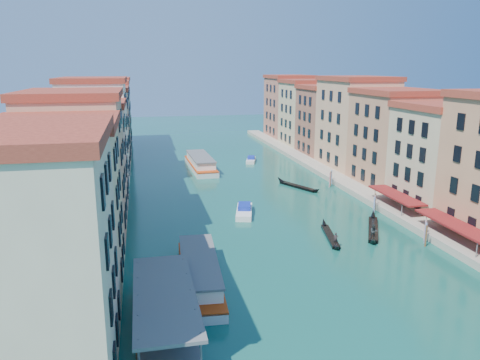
# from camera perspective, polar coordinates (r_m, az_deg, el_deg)

# --- Properties ---
(left_bank_palazzos) EXTENTS (12.80, 128.40, 21.00)m
(left_bank_palazzos) POSITION_cam_1_polar(r_m,az_deg,el_deg) (92.25, -17.42, 4.74)
(left_bank_palazzos) COLOR beige
(left_bank_palazzos) RESTS_ON ground
(right_bank_palazzos) EXTENTS (12.80, 128.40, 21.00)m
(right_bank_palazzos) POSITION_cam_1_polar(r_m,az_deg,el_deg) (103.63, 15.27, 5.82)
(right_bank_palazzos) COLOR #AB4A3A
(right_bank_palazzos) RESTS_ON ground
(quay) EXTENTS (4.00, 140.00, 1.00)m
(quay) POSITION_cam_1_polar(r_m,az_deg,el_deg) (101.86, 10.94, 0.63)
(quay) COLOR #9F9380
(quay) RESTS_ON ground
(restaurant_awnings) EXTENTS (3.20, 44.55, 3.12)m
(restaurant_awnings) POSITION_cam_1_polar(r_m,az_deg,el_deg) (66.23, 25.46, -5.30)
(restaurant_awnings) COLOR maroon
(restaurant_awnings) RESTS_ON ground
(vaporetto_stop) EXTENTS (5.40, 16.40, 3.65)m
(vaporetto_stop) POSITION_cam_1_polar(r_m,az_deg,el_deg) (43.87, -9.10, -15.93)
(vaporetto_stop) COLOR slate
(vaporetto_stop) RESTS_ON ground
(mooring_poles_right) EXTENTS (1.44, 54.24, 3.20)m
(mooring_poles_right) POSITION_cam_1_polar(r_m,az_deg,el_deg) (69.47, 20.40, -5.43)
(mooring_poles_right) COLOR brown
(mooring_poles_right) RESTS_ON ground
(mooring_poles_left) EXTENTS (0.24, 8.24, 3.20)m
(mooring_poles_left) POSITION_cam_1_polar(r_m,az_deg,el_deg) (43.93, -12.48, -16.26)
(mooring_poles_left) COLOR brown
(mooring_poles_left) RESTS_ON ground
(vaporetto_near) EXTENTS (5.27, 18.48, 2.72)m
(vaporetto_near) POSITION_cam_1_polar(r_m,az_deg,el_deg) (52.18, -4.96, -11.04)
(vaporetto_near) COLOR silver
(vaporetto_near) RESTS_ON ground
(vaporetto_far) EXTENTS (5.35, 20.81, 3.07)m
(vaporetto_far) POSITION_cam_1_polar(r_m,az_deg,el_deg) (108.50, -4.84, 2.10)
(vaporetto_far) COLOR silver
(vaporetto_far) RESTS_ON ground
(gondola_fore) EXTENTS (3.17, 11.25, 2.26)m
(gondola_fore) POSITION_cam_1_polar(r_m,az_deg,el_deg) (66.08, 10.93, -6.61)
(gondola_fore) COLOR black
(gondola_fore) RESTS_ON ground
(gondola_right) EXTENTS (7.20, 12.53, 2.72)m
(gondola_right) POSITION_cam_1_polar(r_m,az_deg,el_deg) (69.82, 15.92, -5.67)
(gondola_right) COLOR black
(gondola_right) RESTS_ON ground
(gondola_far) EXTENTS (6.08, 11.32, 1.72)m
(gondola_far) POSITION_cam_1_polar(r_m,az_deg,el_deg) (92.15, 6.95, -0.68)
(gondola_far) COLOR black
(gondola_far) RESTS_ON ground
(motorboat_mid) EXTENTS (4.24, 7.99, 1.58)m
(motorboat_mid) POSITION_cam_1_polar(r_m,az_deg,el_deg) (74.85, 0.52, -3.75)
(motorboat_mid) COLOR white
(motorboat_mid) RESTS_ON ground
(motorboat_far) EXTENTS (3.85, 6.76, 1.34)m
(motorboat_far) POSITION_cam_1_polar(r_m,az_deg,el_deg) (116.24, 1.34, 2.48)
(motorboat_far) COLOR silver
(motorboat_far) RESTS_ON ground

